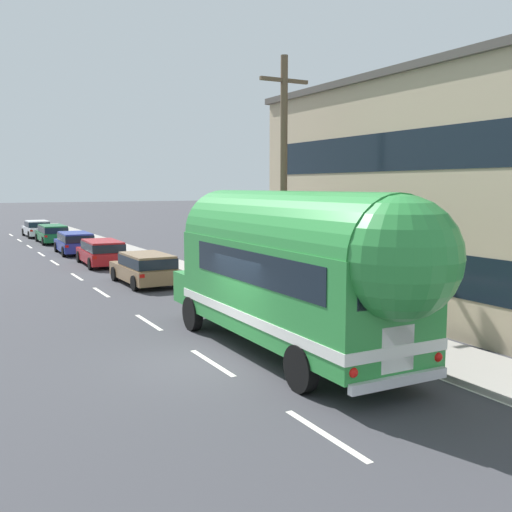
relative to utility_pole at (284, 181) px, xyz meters
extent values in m
plane|color=#38383D|center=(-4.65, -4.29, -4.42)|extent=(300.00, 300.00, 0.00)
cube|color=silver|center=(-4.65, -9.09, -4.42)|extent=(0.14, 2.40, 0.01)
cube|color=silver|center=(-4.65, -4.38, -4.42)|extent=(0.14, 2.40, 0.01)
cube|color=silver|center=(-4.65, 0.44, -4.42)|extent=(0.14, 2.40, 0.01)
cube|color=silver|center=(-4.65, 6.42, -4.42)|extent=(0.14, 2.40, 0.01)
cube|color=silver|center=(-4.65, 11.03, -4.42)|extent=(0.14, 2.40, 0.01)
cube|color=silver|center=(-4.65, 16.90, -4.42)|extent=(0.14, 2.40, 0.01)
cube|color=silver|center=(-4.65, 21.57, -4.42)|extent=(0.14, 2.40, 0.01)
cube|color=silver|center=(-4.65, 26.87, -4.42)|extent=(0.14, 2.40, 0.01)
cube|color=silver|center=(-4.65, 32.41, -4.42)|extent=(0.14, 2.40, 0.01)
cube|color=silver|center=(-4.65, 38.23, -4.42)|extent=(0.14, 2.40, 0.01)
cube|color=silver|center=(-0.70, 7.71, -4.42)|extent=(0.12, 80.00, 0.01)
cube|color=gray|center=(0.43, 5.71, -4.35)|extent=(2.25, 90.00, 0.15)
cube|color=black|center=(2.14, -3.17, -2.62)|extent=(0.08, 13.61, 1.20)
cube|color=black|center=(2.14, -3.17, 0.88)|extent=(0.08, 13.61, 1.20)
cylinder|color=brown|center=(0.00, 0.00, -0.17)|extent=(0.24, 0.24, 8.50)
cube|color=brown|center=(0.00, 0.00, 3.28)|extent=(1.80, 0.12, 0.12)
cube|color=#2D8C3D|center=(-2.68, -4.73, -2.67)|extent=(2.58, 7.99, 2.30)
cylinder|color=#2D8C3D|center=(-2.68, -4.73, -1.52)|extent=(2.52, 7.89, 2.45)
sphere|color=#2D8C3D|center=(-2.72, -8.67, -1.52)|extent=(2.40, 2.40, 2.40)
cube|color=#2D8C3D|center=(-2.64, -0.10, -3.35)|extent=(2.27, 1.32, 0.95)
cube|color=silver|center=(-2.68, -4.73, -3.32)|extent=(2.62, 8.03, 0.24)
cube|color=black|center=(-2.68, -5.03, -2.07)|extent=(2.59, 6.19, 0.76)
cube|color=black|center=(-2.72, -8.68, -2.02)|extent=(2.00, 0.10, 0.84)
cube|color=silver|center=(-2.72, -8.69, -3.27)|extent=(0.80, 0.07, 0.90)
cube|color=silver|center=(-2.72, -8.78, -3.87)|extent=(2.34, 0.16, 0.20)
sphere|color=red|center=(-3.77, -8.69, -3.57)|extent=(0.20, 0.20, 0.20)
sphere|color=red|center=(-1.67, -8.71, -3.57)|extent=(0.20, 0.20, 0.20)
cube|color=black|center=(-2.64, -0.70, -2.02)|extent=(2.14, 0.12, 0.96)
cube|color=silver|center=(-2.63, 0.59, -3.47)|extent=(0.90, 0.11, 0.56)
cylinder|color=black|center=(-3.82, -1.14, -3.92)|extent=(0.27, 1.00, 1.00)
cylinder|color=black|center=(-1.48, -1.16, -3.92)|extent=(0.27, 1.00, 1.00)
cylinder|color=black|center=(-3.87, -7.11, -3.92)|extent=(0.27, 1.00, 1.00)
cylinder|color=black|center=(-1.53, -7.13, -3.92)|extent=(0.27, 1.00, 1.00)
cube|color=olive|center=(-2.50, 7.55, -3.90)|extent=(1.88, 4.37, 0.60)
cube|color=olive|center=(-2.50, 7.08, -3.33)|extent=(1.66, 2.92, 0.55)
cube|color=black|center=(-2.50, 7.08, -3.36)|extent=(1.72, 2.96, 0.43)
cube|color=red|center=(-3.28, 5.35, -3.72)|extent=(0.20, 0.04, 0.14)
cube|color=red|center=(-1.68, 5.37, -3.72)|extent=(0.20, 0.04, 0.14)
cylinder|color=black|center=(-3.40, 9.02, -4.10)|extent=(0.21, 0.64, 0.64)
cylinder|color=black|center=(-1.64, 9.04, -4.10)|extent=(0.21, 0.64, 0.64)
cylinder|color=black|center=(-3.37, 6.06, -4.10)|extent=(0.21, 0.64, 0.64)
cylinder|color=black|center=(-1.61, 6.08, -4.10)|extent=(0.21, 0.64, 0.64)
cube|color=#A5191E|center=(-2.60, 14.68, -3.90)|extent=(2.02, 4.79, 0.60)
cube|color=#A5191E|center=(-2.62, 14.20, -3.33)|extent=(1.77, 3.34, 0.55)
cube|color=black|center=(-2.62, 14.20, -3.36)|extent=(1.83, 3.38, 0.43)
cube|color=red|center=(-3.49, 12.34, -3.72)|extent=(0.20, 0.05, 0.14)
cube|color=red|center=(-1.89, 12.28, -3.72)|extent=(0.20, 0.05, 0.14)
cylinder|color=black|center=(-3.42, 16.38, -4.10)|extent=(0.22, 0.65, 0.64)
cylinder|color=black|center=(-1.66, 16.31, -4.10)|extent=(0.22, 0.65, 0.64)
cylinder|color=black|center=(-3.55, 13.05, -4.10)|extent=(0.22, 0.65, 0.64)
cylinder|color=black|center=(-1.78, 12.98, -4.10)|extent=(0.22, 0.65, 0.64)
cube|color=navy|center=(-2.75, 20.91, -3.90)|extent=(1.99, 4.54, 0.60)
cube|color=navy|center=(-2.76, 20.44, -3.33)|extent=(1.75, 3.28, 0.55)
cube|color=black|center=(-2.76, 20.44, -3.36)|extent=(1.81, 3.32, 0.43)
cube|color=red|center=(-3.62, 18.69, -3.72)|extent=(0.20, 0.05, 0.14)
cube|color=red|center=(-2.02, 18.64, -3.72)|extent=(0.20, 0.05, 0.14)
cylinder|color=black|center=(-3.58, 22.48, -4.10)|extent=(0.22, 0.65, 0.64)
cylinder|color=black|center=(-1.81, 22.42, -4.10)|extent=(0.22, 0.65, 0.64)
cylinder|color=black|center=(-3.68, 19.40, -4.10)|extent=(0.22, 0.65, 0.64)
cylinder|color=black|center=(-1.91, 19.35, -4.10)|extent=(0.22, 0.65, 0.64)
cube|color=#196633|center=(-2.76, 28.94, -3.90)|extent=(1.84, 4.81, 0.60)
cube|color=#196633|center=(-2.76, 28.47, -3.33)|extent=(1.63, 3.55, 0.55)
cube|color=black|center=(-2.76, 28.47, -3.36)|extent=(1.69, 3.60, 0.43)
cube|color=red|center=(-3.56, 26.55, -3.72)|extent=(0.20, 0.04, 0.14)
cube|color=red|center=(-2.01, 26.53, -3.72)|extent=(0.20, 0.04, 0.14)
cylinder|color=black|center=(-3.59, 30.65, -4.10)|extent=(0.21, 0.64, 0.64)
cylinder|color=black|center=(-1.88, 30.63, -4.10)|extent=(0.21, 0.64, 0.64)
cylinder|color=black|center=(-3.63, 27.26, -4.10)|extent=(0.21, 0.64, 0.64)
cylinder|color=black|center=(-1.93, 27.24, -4.10)|extent=(0.21, 0.64, 0.64)
cube|color=white|center=(-2.90, 35.21, -3.90)|extent=(1.86, 4.78, 0.60)
cube|color=white|center=(-2.89, 35.09, -3.33)|extent=(1.65, 2.43, 0.55)
cube|color=black|center=(-2.89, 35.09, -3.36)|extent=(1.71, 2.47, 0.43)
cube|color=red|center=(-3.67, 32.81, -3.72)|extent=(0.20, 0.04, 0.14)
cube|color=red|center=(-2.08, 32.83, -3.72)|extent=(0.20, 0.04, 0.14)
cylinder|color=black|center=(-3.78, 36.89, -4.10)|extent=(0.20, 0.64, 0.64)
cylinder|color=black|center=(-2.03, 36.90, -4.10)|extent=(0.20, 0.64, 0.64)
cylinder|color=black|center=(-3.76, 33.52, -4.10)|extent=(0.20, 0.64, 0.64)
cylinder|color=black|center=(-2.01, 33.54, -4.10)|extent=(0.20, 0.64, 0.64)
camera|label=1|loc=(-10.31, -17.00, -0.19)|focal=41.27mm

